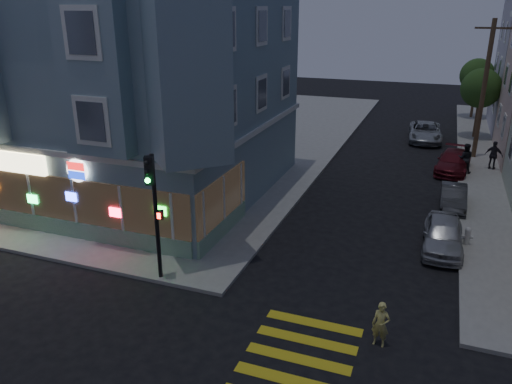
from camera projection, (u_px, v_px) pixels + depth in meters
The scene contains 15 objects.
ground at pixel (119, 310), 17.21m from camera, with size 120.00×120.00×0.00m, color black.
sidewalk_nw at pixel (145, 130), 41.80m from camera, with size 33.00×42.00×0.15m, color gray.
corner_building at pixel (135, 86), 26.78m from camera, with size 14.60×14.60×11.40m.
utility_pole at pixel (484, 88), 32.62m from camera, with size 2.20×0.30×9.00m.
street_tree_near at pixel (481, 88), 38.12m from camera, with size 3.00×3.00×5.30m.
street_tree_far at pixel (477, 75), 45.13m from camera, with size 3.00×3.00×5.30m.
running_child at pixel (381, 324), 15.22m from camera, with size 0.54×0.35×1.48m, color #CBC568.
pedestrian_a at pixel (465, 158), 30.65m from camera, with size 0.90×0.70×1.85m, color black.
pedestrian_b at pixel (494, 155), 31.32m from camera, with size 1.05×0.44×1.80m, color #28242D.
parked_car_a at pixel (443, 235), 21.27m from camera, with size 1.65×4.10×1.40m, color #B0B3B8.
parked_car_b at pixel (453, 197), 25.74m from camera, with size 1.25×3.59×1.18m, color #393B3E.
parked_car_c at pixel (453, 162), 31.34m from camera, with size 1.85×4.55×1.32m, color maroon.
parked_car_d at pixel (425, 132), 38.51m from camera, with size 2.37×5.15×1.43m, color #A0A6AA.
traffic_signal at pixel (153, 197), 17.81m from camera, with size 0.62×0.54×4.86m.
fire_hydrant at pixel (468, 235), 21.51m from camera, with size 0.46×0.27×0.80m.
Camera 1 is at (9.60, -12.08, 9.87)m, focal length 35.00 mm.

